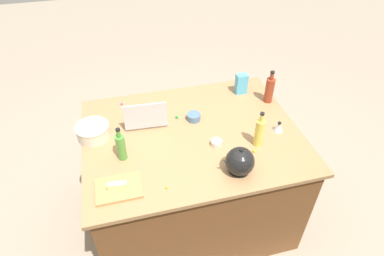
{
  "coord_description": "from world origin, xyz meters",
  "views": [
    {
      "loc": [
        0.43,
        1.68,
        2.41
      ],
      "look_at": [
        0.0,
        0.0,
        0.95
      ],
      "focal_mm": 30.5,
      "sensor_mm": 36.0,
      "label": 1
    }
  ],
  "objects_px": {
    "mixing_bowl_large": "(93,131)",
    "cutting_board": "(119,188)",
    "kettle": "(240,162)",
    "kitchen_timer": "(279,127)",
    "butter_stick_left": "(117,185)",
    "ramekin_medium": "(194,117)",
    "ramekin_small": "(216,143)",
    "bottle_olive": "(121,147)",
    "candy_bag": "(241,84)",
    "laptop": "(146,118)",
    "bottle_soy": "(269,90)",
    "bottle_oil": "(259,132)"
  },
  "relations": [
    {
      "from": "ramekin_medium",
      "to": "butter_stick_left",
      "type": "bearing_deg",
      "value": 41.47
    },
    {
      "from": "bottle_olive",
      "to": "kitchen_timer",
      "type": "distance_m",
      "value": 1.09
    },
    {
      "from": "bottle_olive",
      "to": "butter_stick_left",
      "type": "height_order",
      "value": "bottle_olive"
    },
    {
      "from": "kettle",
      "to": "bottle_olive",
      "type": "bearing_deg",
      "value": -23.07
    },
    {
      "from": "bottle_oil",
      "to": "ramekin_small",
      "type": "bearing_deg",
      "value": -13.09
    },
    {
      "from": "bottle_soy",
      "to": "ramekin_small",
      "type": "bearing_deg",
      "value": 35.19
    },
    {
      "from": "kettle",
      "to": "cutting_board",
      "type": "relative_size",
      "value": 0.8
    },
    {
      "from": "laptop",
      "to": "bottle_soy",
      "type": "height_order",
      "value": "bottle_soy"
    },
    {
      "from": "bottle_oil",
      "to": "candy_bag",
      "type": "height_order",
      "value": "bottle_oil"
    },
    {
      "from": "bottle_olive",
      "to": "candy_bag",
      "type": "xyz_separation_m",
      "value": [
        -1.01,
        -0.52,
        -0.01
      ]
    },
    {
      "from": "mixing_bowl_large",
      "to": "cutting_board",
      "type": "bearing_deg",
      "value": 103.93
    },
    {
      "from": "butter_stick_left",
      "to": "ramekin_medium",
      "type": "relative_size",
      "value": 1.09
    },
    {
      "from": "kettle",
      "to": "candy_bag",
      "type": "height_order",
      "value": "kettle"
    },
    {
      "from": "cutting_board",
      "to": "kitchen_timer",
      "type": "relative_size",
      "value": 3.47
    },
    {
      "from": "cutting_board",
      "to": "ramekin_medium",
      "type": "xyz_separation_m",
      "value": [
        -0.59,
        -0.53,
        0.02
      ]
    },
    {
      "from": "bottle_soy",
      "to": "butter_stick_left",
      "type": "distance_m",
      "value": 1.37
    },
    {
      "from": "bottle_oil",
      "to": "ramekin_medium",
      "type": "height_order",
      "value": "bottle_oil"
    },
    {
      "from": "mixing_bowl_large",
      "to": "cutting_board",
      "type": "xyz_separation_m",
      "value": [
        -0.13,
        0.51,
        -0.04
      ]
    },
    {
      "from": "cutting_board",
      "to": "bottle_oil",
      "type": "bearing_deg",
      "value": -170.39
    },
    {
      "from": "mixing_bowl_large",
      "to": "ramekin_small",
      "type": "relative_size",
      "value": 3.04
    },
    {
      "from": "ramekin_small",
      "to": "ramekin_medium",
      "type": "xyz_separation_m",
      "value": [
        0.08,
        -0.31,
        0.01
      ]
    },
    {
      "from": "kettle",
      "to": "candy_bag",
      "type": "bearing_deg",
      "value": -111.61
    },
    {
      "from": "ramekin_small",
      "to": "kitchen_timer",
      "type": "bearing_deg",
      "value": -176.21
    },
    {
      "from": "butter_stick_left",
      "to": "ramekin_small",
      "type": "height_order",
      "value": "butter_stick_left"
    },
    {
      "from": "ramekin_medium",
      "to": "kitchen_timer",
      "type": "distance_m",
      "value": 0.61
    },
    {
      "from": "kettle",
      "to": "kitchen_timer",
      "type": "bearing_deg",
      "value": -144.62
    },
    {
      "from": "kettle",
      "to": "candy_bag",
      "type": "relative_size",
      "value": 1.25
    },
    {
      "from": "bottle_soy",
      "to": "butter_stick_left",
      "type": "bearing_deg",
      "value": 26.47
    },
    {
      "from": "laptop",
      "to": "butter_stick_left",
      "type": "relative_size",
      "value": 2.94
    },
    {
      "from": "ramekin_medium",
      "to": "kitchen_timer",
      "type": "height_order",
      "value": "kitchen_timer"
    },
    {
      "from": "butter_stick_left",
      "to": "kitchen_timer",
      "type": "relative_size",
      "value": 1.43
    },
    {
      "from": "bottle_oil",
      "to": "cutting_board",
      "type": "height_order",
      "value": "bottle_oil"
    },
    {
      "from": "laptop",
      "to": "bottle_olive",
      "type": "distance_m",
      "value": 0.38
    },
    {
      "from": "bottle_soy",
      "to": "mixing_bowl_large",
      "type": "bearing_deg",
      "value": 4.18
    },
    {
      "from": "laptop",
      "to": "ramekin_medium",
      "type": "xyz_separation_m",
      "value": [
        -0.35,
        0.05,
        -0.02
      ]
    },
    {
      "from": "kettle",
      "to": "ramekin_small",
      "type": "bearing_deg",
      "value": -76.41
    },
    {
      "from": "ramekin_small",
      "to": "kitchen_timer",
      "type": "xyz_separation_m",
      "value": [
        -0.47,
        -0.03,
        0.02
      ]
    },
    {
      "from": "laptop",
      "to": "kettle",
      "type": "height_order",
      "value": "laptop"
    },
    {
      "from": "cutting_board",
      "to": "ramekin_medium",
      "type": "bearing_deg",
      "value": -138.32
    },
    {
      "from": "cutting_board",
      "to": "ramekin_small",
      "type": "relative_size",
      "value": 3.53
    },
    {
      "from": "bottle_oil",
      "to": "kettle",
      "type": "bearing_deg",
      "value": 43.22
    },
    {
      "from": "laptop",
      "to": "kitchen_timer",
      "type": "distance_m",
      "value": 0.95
    },
    {
      "from": "bottle_soy",
      "to": "candy_bag",
      "type": "bearing_deg",
      "value": -44.88
    },
    {
      "from": "bottle_olive",
      "to": "butter_stick_left",
      "type": "xyz_separation_m",
      "value": [
        0.05,
        0.26,
        -0.06
      ]
    },
    {
      "from": "bottle_soy",
      "to": "butter_stick_left",
      "type": "xyz_separation_m",
      "value": [
        1.23,
        0.61,
        -0.07
      ]
    },
    {
      "from": "mixing_bowl_large",
      "to": "bottle_olive",
      "type": "xyz_separation_m",
      "value": [
        -0.17,
        0.26,
        0.05
      ]
    },
    {
      "from": "ramekin_small",
      "to": "kitchen_timer",
      "type": "relative_size",
      "value": 0.99
    },
    {
      "from": "ramekin_small",
      "to": "laptop",
      "type": "bearing_deg",
      "value": -40.0
    },
    {
      "from": "bottle_oil",
      "to": "kitchen_timer",
      "type": "distance_m",
      "value": 0.23
    },
    {
      "from": "bottle_soy",
      "to": "kettle",
      "type": "bearing_deg",
      "value": 52.9
    }
  ]
}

